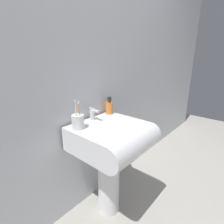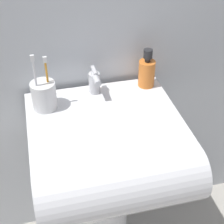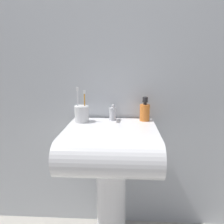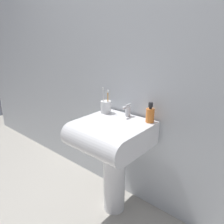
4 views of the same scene
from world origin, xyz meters
name	(u,v)px [view 1 (image 1 of 4)]	position (x,y,z in m)	size (l,w,h in m)	color
ground_plane	(109,208)	(0.00, 0.00, 0.00)	(6.00, 6.00, 0.00)	#ADA89E
wall_back	(82,61)	(0.00, 0.25, 1.20)	(5.00, 0.05, 2.40)	silver
sink_pedestal	(109,179)	(0.00, 0.00, 0.30)	(0.17, 0.17, 0.59)	white
sink_basin	(115,138)	(0.00, -0.06, 0.68)	(0.50, 0.51, 0.17)	white
faucet	(94,114)	(0.00, 0.15, 0.82)	(0.04, 0.10, 0.09)	silver
toothbrush_cup	(78,122)	(-0.18, 0.11, 0.82)	(0.08, 0.08, 0.21)	white
soap_bottle	(109,107)	(0.19, 0.16, 0.82)	(0.06, 0.06, 0.15)	orange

